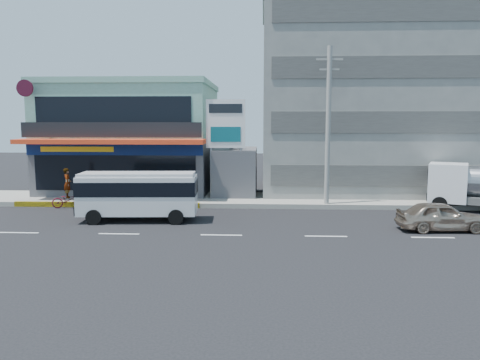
# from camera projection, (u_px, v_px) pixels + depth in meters

# --- Properties ---
(ground) EXTENTS (120.00, 120.00, 0.00)m
(ground) POSITION_uv_depth(u_px,v_px,m) (221.00, 235.00, 22.47)
(ground) COLOR black
(ground) RESTS_ON ground
(sidewalk) EXTENTS (70.00, 5.00, 0.30)m
(sidewalk) POSITION_uv_depth(u_px,v_px,m) (307.00, 200.00, 31.63)
(sidewalk) COLOR gray
(sidewalk) RESTS_ON ground
(shop_building) EXTENTS (12.40, 11.70, 8.00)m
(shop_building) POSITION_uv_depth(u_px,v_px,m) (134.00, 140.00, 36.20)
(shop_building) COLOR #48484D
(shop_building) RESTS_ON ground
(concrete_building) EXTENTS (16.00, 12.00, 14.00)m
(concrete_building) POSITION_uv_depth(u_px,v_px,m) (367.00, 101.00, 36.00)
(concrete_building) COLOR gray
(concrete_building) RESTS_ON ground
(gap_structure) EXTENTS (3.00, 6.00, 3.50)m
(gap_structure) POSITION_uv_depth(u_px,v_px,m) (236.00, 172.00, 34.15)
(gap_structure) COLOR #48484D
(gap_structure) RESTS_ON ground
(satellite_dish) EXTENTS (1.50, 1.50, 0.15)m
(satellite_dish) POSITION_uv_depth(u_px,v_px,m) (235.00, 148.00, 32.94)
(satellite_dish) COLOR slate
(satellite_dish) RESTS_ON gap_structure
(billboard) EXTENTS (2.60, 0.18, 6.90)m
(billboard) POSITION_uv_depth(u_px,v_px,m) (226.00, 129.00, 31.01)
(billboard) COLOR gray
(billboard) RESTS_ON ground
(utility_pole_near) EXTENTS (1.60, 0.30, 10.00)m
(utility_pole_near) POSITION_uv_depth(u_px,v_px,m) (328.00, 126.00, 28.88)
(utility_pole_near) COLOR #999993
(utility_pole_near) RESTS_ON ground
(minibus) EXTENTS (6.49, 2.55, 2.67)m
(minibus) POSITION_uv_depth(u_px,v_px,m) (138.00, 192.00, 25.56)
(minibus) COLOR silver
(minibus) RESTS_ON ground
(sedan) EXTENTS (4.36, 1.90, 1.46)m
(sedan) POSITION_uv_depth(u_px,v_px,m) (441.00, 216.00, 23.34)
(sedan) COLOR tan
(sedan) RESTS_ON ground
(motorcycle_rider) EXTENTS (2.08, 1.30, 2.52)m
(motorcycle_rider) POSITION_uv_depth(u_px,v_px,m) (68.00, 195.00, 29.62)
(motorcycle_rider) COLOR #5A0C1C
(motorcycle_rider) RESTS_ON ground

